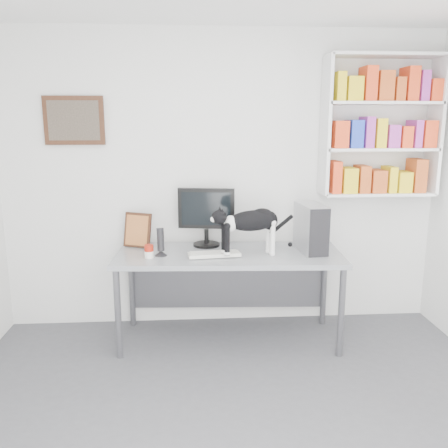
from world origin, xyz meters
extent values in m
cube|color=silver|center=(0.00, 2.00, 1.35)|extent=(4.00, 0.01, 2.70)
cube|color=silver|center=(1.40, 1.85, 1.85)|extent=(1.03, 0.28, 1.24)
cube|color=#452816|center=(-1.30, 1.97, 1.90)|extent=(0.52, 0.04, 0.42)
cube|color=gray|center=(0.03, 1.55, 0.40)|extent=(1.95, 0.84, 0.80)
cube|color=black|center=(-0.16, 1.79, 1.06)|extent=(0.53, 0.31, 0.53)
cube|color=silver|center=(-0.11, 1.45, 0.81)|extent=(0.45, 0.21, 0.03)
cube|color=#A2A2A7|center=(0.73, 1.55, 1.00)|extent=(0.22, 0.43, 0.41)
cylinder|color=black|center=(-0.55, 1.50, 0.92)|extent=(0.12, 0.12, 0.24)
cube|color=#452816|center=(-0.77, 1.80, 0.96)|extent=(0.28, 0.20, 0.32)
cylinder|color=#A31D0D|center=(-0.64, 1.44, 0.85)|extent=(0.09, 0.09, 0.11)
camera|label=1|loc=(-0.28, -2.33, 1.90)|focal=38.00mm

